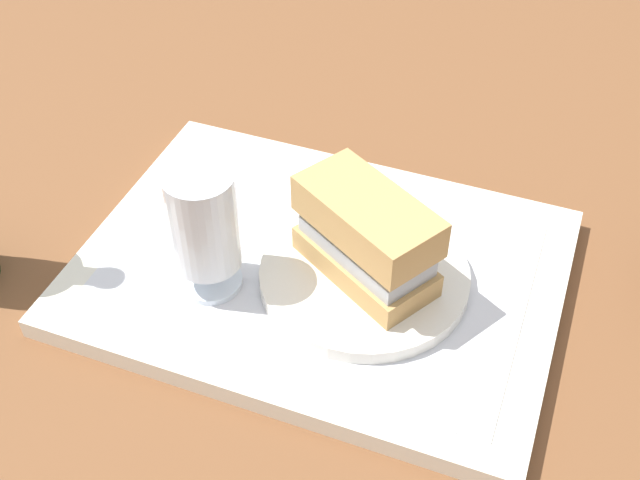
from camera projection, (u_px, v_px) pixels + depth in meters
ground_plane at (320, 278)px, 0.76m from camera, size 3.00×3.00×0.00m
tray at (320, 271)px, 0.76m from camera, size 0.44×0.32×0.02m
placemat at (320, 263)px, 0.75m from camera, size 0.38×0.27×0.00m
plate at (364, 276)px, 0.73m from camera, size 0.19×0.19×0.01m
sandwich at (364, 234)px, 0.69m from camera, size 0.14×0.12×0.08m
beer_glass at (205, 229)px, 0.68m from camera, size 0.06×0.06×0.12m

